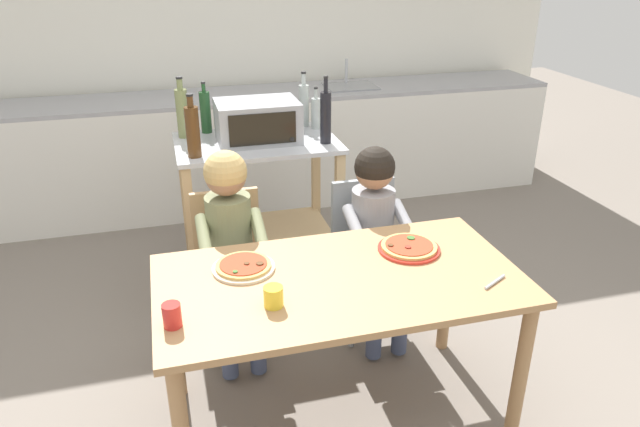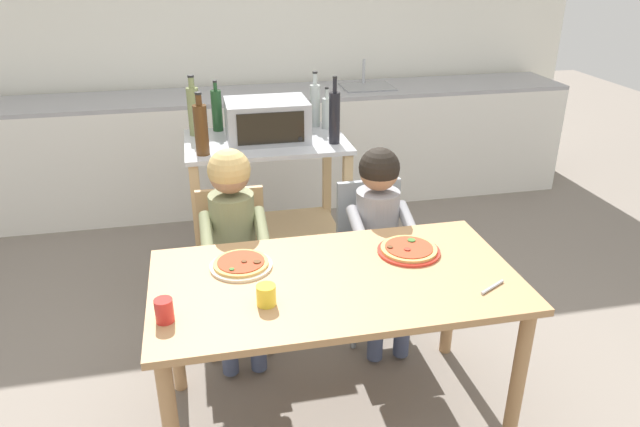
{
  "view_description": "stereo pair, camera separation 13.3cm",
  "coord_description": "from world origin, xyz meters",
  "px_view_note": "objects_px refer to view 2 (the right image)",
  "views": [
    {
      "loc": [
        -0.62,
        -1.98,
        1.96
      ],
      "look_at": [
        0.0,
        0.3,
        0.87
      ],
      "focal_mm": 33.31,
      "sensor_mm": 36.0,
      "label": 1
    },
    {
      "loc": [
        -0.49,
        -2.01,
        1.96
      ],
      "look_at": [
        0.0,
        0.3,
        0.87
      ],
      "focal_mm": 33.31,
      "sensor_mm": 36.0,
      "label": 2
    }
  ],
  "objects_px": {
    "bottle_squat_spirits": "(334,117)",
    "child_in_olive_shirt": "(234,229)",
    "dining_table": "(335,298)",
    "drinking_cup_red": "(164,310)",
    "toaster_oven": "(267,120)",
    "child_in_grey_shirt": "(380,222)",
    "bottle_tall_green_wine": "(201,129)",
    "pizza_plate_red_rimmed": "(409,250)",
    "bottle_clear_vinegar": "(315,104)",
    "kitchen_island_cart": "(268,189)",
    "bottle_slim_sauce": "(327,113)",
    "dining_chair_right": "(372,247)",
    "pizza_plate_cream": "(241,264)",
    "dining_chair_left": "(234,257)",
    "bottle_dark_olive_oil": "(194,110)",
    "serving_spoon": "(492,287)",
    "bottle_brown_beer": "(217,110)",
    "drinking_cup_yellow": "(266,295)"
  },
  "relations": [
    {
      "from": "bottle_squat_spirits",
      "to": "child_in_olive_shirt",
      "type": "bearing_deg",
      "value": -138.83
    },
    {
      "from": "dining_table",
      "to": "drinking_cup_red",
      "type": "height_order",
      "value": "drinking_cup_red"
    },
    {
      "from": "toaster_oven",
      "to": "child_in_grey_shirt",
      "type": "relative_size",
      "value": 0.45
    },
    {
      "from": "bottle_tall_green_wine",
      "to": "child_in_olive_shirt",
      "type": "height_order",
      "value": "bottle_tall_green_wine"
    },
    {
      "from": "pizza_plate_red_rimmed",
      "to": "bottle_clear_vinegar",
      "type": "bearing_deg",
      "value": 95.7
    },
    {
      "from": "kitchen_island_cart",
      "to": "dining_table",
      "type": "bearing_deg",
      "value": -85.05
    },
    {
      "from": "bottle_slim_sauce",
      "to": "dining_chair_right",
      "type": "distance_m",
      "value": 0.94
    },
    {
      "from": "bottle_squat_spirits",
      "to": "child_in_olive_shirt",
      "type": "xyz_separation_m",
      "value": [
        -0.63,
        -0.55,
        -0.37
      ]
    },
    {
      "from": "kitchen_island_cart",
      "to": "pizza_plate_cream",
      "type": "bearing_deg",
      "value": -102.82
    },
    {
      "from": "toaster_oven",
      "to": "drinking_cup_red",
      "type": "bearing_deg",
      "value": -111.36
    },
    {
      "from": "drinking_cup_red",
      "to": "dining_table",
      "type": "bearing_deg",
      "value": 14.05
    },
    {
      "from": "dining_chair_right",
      "to": "pizza_plate_cream",
      "type": "bearing_deg",
      "value": -145.58
    },
    {
      "from": "bottle_slim_sauce",
      "to": "child_in_olive_shirt",
      "type": "height_order",
      "value": "bottle_slim_sauce"
    },
    {
      "from": "dining_chair_left",
      "to": "drinking_cup_red",
      "type": "height_order",
      "value": "dining_chair_left"
    },
    {
      "from": "bottle_dark_olive_oil",
      "to": "bottle_squat_spirits",
      "type": "bearing_deg",
      "value": -23.07
    },
    {
      "from": "bottle_dark_olive_oil",
      "to": "drinking_cup_red",
      "type": "height_order",
      "value": "bottle_dark_olive_oil"
    },
    {
      "from": "pizza_plate_red_rimmed",
      "to": "serving_spoon",
      "type": "relative_size",
      "value": 1.95
    },
    {
      "from": "bottle_tall_green_wine",
      "to": "bottle_clear_vinegar",
      "type": "distance_m",
      "value": 0.81
    },
    {
      "from": "bottle_dark_olive_oil",
      "to": "dining_table",
      "type": "height_order",
      "value": "bottle_dark_olive_oil"
    },
    {
      "from": "bottle_dark_olive_oil",
      "to": "pizza_plate_cream",
      "type": "distance_m",
      "value": 1.35
    },
    {
      "from": "dining_table",
      "to": "dining_chair_right",
      "type": "distance_m",
      "value": 0.77
    },
    {
      "from": "dining_chair_left",
      "to": "dining_chair_right",
      "type": "bearing_deg",
      "value": -3.29
    },
    {
      "from": "bottle_brown_beer",
      "to": "drinking_cup_red",
      "type": "height_order",
      "value": "bottle_brown_beer"
    },
    {
      "from": "bottle_tall_green_wine",
      "to": "dining_table",
      "type": "relative_size",
      "value": 0.23
    },
    {
      "from": "bottle_dark_olive_oil",
      "to": "child_in_olive_shirt",
      "type": "relative_size",
      "value": 0.33
    },
    {
      "from": "serving_spoon",
      "to": "toaster_oven",
      "type": "bearing_deg",
      "value": 114.6
    },
    {
      "from": "bottle_slim_sauce",
      "to": "bottle_clear_vinegar",
      "type": "height_order",
      "value": "bottle_clear_vinegar"
    },
    {
      "from": "child_in_grey_shirt",
      "to": "serving_spoon",
      "type": "xyz_separation_m",
      "value": [
        0.22,
        -0.75,
        0.05
      ]
    },
    {
      "from": "serving_spoon",
      "to": "bottle_dark_olive_oil",
      "type": "bearing_deg",
      "value": 123.0
    },
    {
      "from": "drinking_cup_red",
      "to": "bottle_dark_olive_oil",
      "type": "bearing_deg",
      "value": 84.39
    },
    {
      "from": "toaster_oven",
      "to": "serving_spoon",
      "type": "bearing_deg",
      "value": -65.4
    },
    {
      "from": "dining_chair_left",
      "to": "pizza_plate_red_rimmed",
      "type": "distance_m",
      "value": 0.95
    },
    {
      "from": "dining_chair_right",
      "to": "pizza_plate_red_rimmed",
      "type": "distance_m",
      "value": 0.58
    },
    {
      "from": "bottle_clear_vinegar",
      "to": "pizza_plate_red_rimmed",
      "type": "xyz_separation_m",
      "value": [
        0.14,
        -1.36,
        -0.32
      ]
    },
    {
      "from": "bottle_clear_vinegar",
      "to": "child_in_grey_shirt",
      "type": "distance_m",
      "value": 1.03
    },
    {
      "from": "bottle_clear_vinegar",
      "to": "child_in_grey_shirt",
      "type": "relative_size",
      "value": 0.33
    },
    {
      "from": "bottle_clear_vinegar",
      "to": "dining_chair_left",
      "type": "bearing_deg",
      "value": -126.6
    },
    {
      "from": "bottle_clear_vinegar",
      "to": "dining_chair_left",
      "type": "xyz_separation_m",
      "value": [
        -0.59,
        -0.8,
        -0.57
      ]
    },
    {
      "from": "dining_chair_left",
      "to": "child_in_grey_shirt",
      "type": "distance_m",
      "value": 0.77
    },
    {
      "from": "bottle_brown_beer",
      "to": "dining_chair_right",
      "type": "height_order",
      "value": "bottle_brown_beer"
    },
    {
      "from": "bottle_brown_beer",
      "to": "dining_table",
      "type": "height_order",
      "value": "bottle_brown_beer"
    },
    {
      "from": "drinking_cup_yellow",
      "to": "dining_chair_right",
      "type": "bearing_deg",
      "value": 50.41
    },
    {
      "from": "bottle_clear_vinegar",
      "to": "child_in_grey_shirt",
      "type": "height_order",
      "value": "bottle_clear_vinegar"
    },
    {
      "from": "bottle_dark_olive_oil",
      "to": "dining_chair_right",
      "type": "height_order",
      "value": "bottle_dark_olive_oil"
    },
    {
      "from": "kitchen_island_cart",
      "to": "child_in_grey_shirt",
      "type": "height_order",
      "value": "child_in_grey_shirt"
    },
    {
      "from": "bottle_slim_sauce",
      "to": "child_in_olive_shirt",
      "type": "xyz_separation_m",
      "value": [
        -0.65,
        -0.84,
        -0.32
      ]
    },
    {
      "from": "bottle_dark_olive_oil",
      "to": "pizza_plate_red_rimmed",
      "type": "distance_m",
      "value": 1.62
    },
    {
      "from": "bottle_tall_green_wine",
      "to": "drinking_cup_red",
      "type": "relative_size",
      "value": 3.78
    },
    {
      "from": "bottle_brown_beer",
      "to": "pizza_plate_red_rimmed",
      "type": "height_order",
      "value": "bottle_brown_beer"
    },
    {
      "from": "bottle_tall_green_wine",
      "to": "pizza_plate_cream",
      "type": "distance_m",
      "value": 0.99
    }
  ]
}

